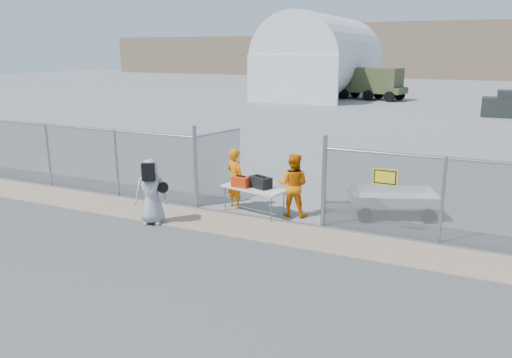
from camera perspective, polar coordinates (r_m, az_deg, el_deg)
The scene contains 14 objects.
ground at distance 12.81m, azimuth -3.78°, elevation -6.83°, with size 160.00×160.00×0.00m, color #464646.
tarmac_inside at distance 52.96m, azimuth 18.70°, elevation 8.80°, with size 160.00×80.00×0.01m, color gray.
dirt_strip at distance 13.63m, azimuth -1.77°, elevation -5.42°, with size 44.00×1.60×0.01m, color #9F856B.
distant_hills at distance 88.45m, azimuth 25.03°, elevation 13.18°, with size 140.00×6.00×9.00m, color #7F684F, non-canonical shape.
chain_link_fence at distance 14.17m, azimuth 0.00°, elevation 0.00°, with size 40.00×0.20×2.20m, color gray, non-canonical shape.
quonset_hangar at distance 52.85m, azimuth 7.69°, elevation 13.76°, with size 9.00×18.00×8.00m, color white, non-canonical shape.
folding_table at distance 14.55m, azimuth -0.23°, elevation -2.48°, with size 1.88×0.78×0.80m, color silver, non-canonical shape.
orange_bag at distance 14.47m, azimuth -1.76°, elevation -0.32°, with size 0.48×0.32×0.30m, color red.
black_duffel at distance 14.38m, azimuth 0.49°, elevation -0.38°, with size 0.65×0.38×0.31m, color black.
security_worker_left at distance 14.99m, azimuth -2.38°, elevation 0.05°, with size 0.66×0.44×1.82m, color orange.
security_worker_right at distance 14.26m, azimuth 4.27°, elevation -0.70°, with size 0.89×0.69×1.84m, color orange.
visitor at distance 13.91m, azimuth -11.89°, elevation -1.41°, with size 0.89×0.58×1.82m, color #A0A0A8.
utility_trailer at distance 14.92m, azimuth 15.28°, elevation -2.63°, with size 3.16×1.63×0.77m, color silver, non-canonical shape.
military_truck at distance 49.39m, azimuth 13.14°, elevation 10.55°, with size 6.25×2.31×2.98m, color #484E2B, non-canonical shape.
Camera 1 is at (5.75, -10.44, 4.68)m, focal length 35.00 mm.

